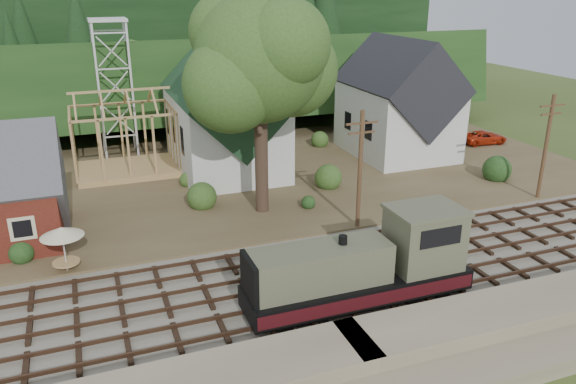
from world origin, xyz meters
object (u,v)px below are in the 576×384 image
object	(u,v)px
locomotive	(367,267)
patio_set	(62,234)
car_blue	(19,232)
car_red	(484,137)

from	to	relation	value
locomotive	patio_set	world-z (taller)	locomotive
car_blue	patio_set	xyz separation A→B (m)	(2.71, -4.92, 1.59)
locomotive	car_blue	size ratio (longest dim) A/B	3.20
locomotive	patio_set	distance (m)	16.51
patio_set	car_blue	bearing A→B (deg)	118.84
car_red	locomotive	bearing A→B (deg)	136.01
car_blue	car_red	distance (m)	42.45
locomotive	car_blue	xyz separation A→B (m)	(-16.86, 13.42, -1.14)
car_red	patio_set	world-z (taller)	patio_set
car_blue	car_red	world-z (taller)	car_red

